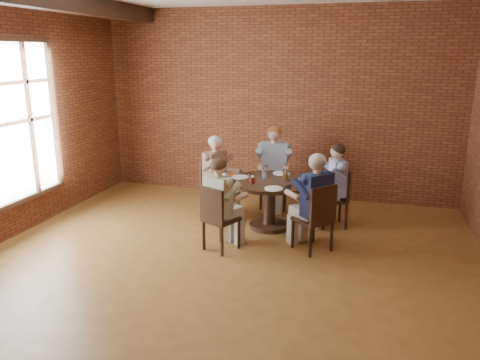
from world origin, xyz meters
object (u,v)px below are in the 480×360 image
(chair_e, at_px, (317,216))
(diner_d, at_px, (221,205))
(chair_b, at_px, (274,177))
(smartphone, at_px, (289,187))
(diner_c, at_px, (218,176))
(chair_a, at_px, (338,195))
(diner_b, at_px, (274,168))
(dining_table, at_px, (270,194))
(diner_a, at_px, (333,186))
(chair_d, at_px, (217,216))
(chair_c, at_px, (214,184))
(diner_e, at_px, (313,203))

(chair_e, bearing_deg, diner_d, -36.04)
(chair_b, height_order, smartphone, chair_b)
(diner_c, distance_m, smartphone, 1.43)
(diner_d, bearing_deg, chair_a, -112.40)
(diner_b, bearing_deg, diner_d, -107.60)
(dining_table, height_order, diner_c, diner_c)
(diner_a, bearing_deg, dining_table, -90.00)
(chair_d, height_order, smartphone, chair_d)
(diner_a, height_order, diner_b, diner_b)
(diner_c, bearing_deg, diner_d, -139.60)
(chair_b, distance_m, chair_d, 2.15)
(diner_d, distance_m, chair_e, 1.29)
(chair_a, distance_m, diner_c, 1.95)
(diner_a, distance_m, diner_c, 1.87)
(chair_a, relative_size, chair_d, 1.01)
(diner_c, bearing_deg, chair_d, -141.73)
(dining_table, relative_size, chair_c, 1.34)
(chair_a, bearing_deg, chair_d, -65.93)
(diner_b, distance_m, diner_d, 1.98)
(diner_c, height_order, smartphone, diner_c)
(diner_c, height_order, chair_d, diner_c)
(chair_c, bearing_deg, diner_c, -90.00)
(chair_b, distance_m, diner_b, 0.20)
(diner_c, height_order, chair_e, diner_c)
(diner_d, bearing_deg, dining_table, -90.00)
(diner_b, xyz_separation_m, diner_c, (-0.80, -0.62, -0.05))
(smartphone, bearing_deg, chair_c, 152.14)
(chair_c, bearing_deg, dining_table, -90.00)
(chair_a, xyz_separation_m, diner_e, (-0.25, -1.02, 0.17))
(diner_a, xyz_separation_m, diner_c, (-1.87, 0.02, 0.01))
(diner_a, relative_size, chair_d, 1.42)
(chair_b, bearing_deg, chair_a, -40.47)
(diner_e, bearing_deg, chair_c, -78.44)
(dining_table, bearing_deg, diner_a, 19.52)
(chair_c, relative_size, chair_d, 1.02)
(chair_d, xyz_separation_m, diner_d, (0.03, 0.07, 0.14))
(chair_c, relative_size, chair_e, 0.98)
(diner_b, distance_m, smartphone, 1.34)
(chair_a, bearing_deg, smartphone, -65.88)
(diner_a, relative_size, chair_b, 1.32)
(dining_table, distance_m, chair_b, 1.08)
(chair_a, relative_size, diner_a, 0.71)
(diner_a, distance_m, diner_b, 1.25)
(diner_a, bearing_deg, chair_c, -111.06)
(dining_table, bearing_deg, chair_b, 98.61)
(chair_c, xyz_separation_m, chair_e, (1.83, -1.10, 0.01))
(chair_c, bearing_deg, chair_e, -100.93)
(diner_c, height_order, diner_d, diner_c)
(diner_e, height_order, smartphone, diner_e)
(chair_b, distance_m, chair_e, 2.03)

